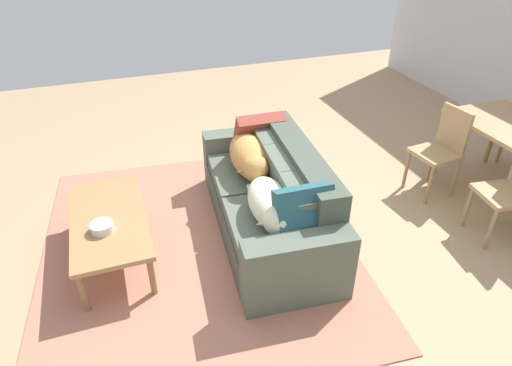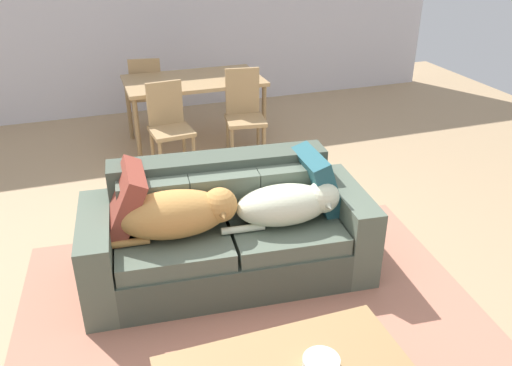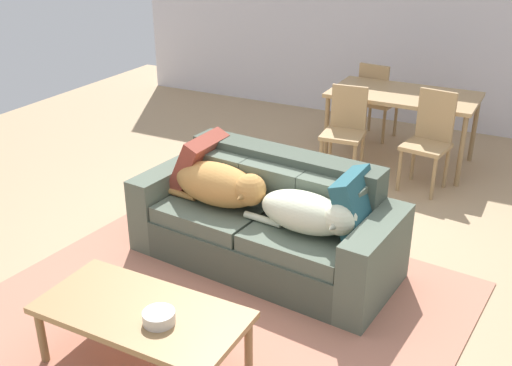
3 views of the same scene
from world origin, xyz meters
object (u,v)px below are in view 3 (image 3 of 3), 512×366
throw_pillow_by_right_arm (357,206)px  dining_chair_near_left (345,127)px  bowl_on_coffee_table (159,317)px  dining_table (404,99)px  couch (267,223)px  throw_pillow_by_left_arm (198,162)px  dining_chair_near_right (430,137)px  coffee_table (142,316)px  dog_on_left_cushion (221,185)px  dog_on_right_cushion (310,213)px  dining_chair_far_left (376,98)px

throw_pillow_by_right_arm → dining_chair_near_left: bearing=111.9°
bowl_on_coffee_table → dining_table: 3.97m
couch → bowl_on_coffee_table: couch is taller
throw_pillow_by_left_arm → throw_pillow_by_right_arm: size_ratio=1.06×
dining_chair_near_right → dining_chair_near_left: bearing=-165.7°
bowl_on_coffee_table → dining_chair_near_left: (-0.12, 3.32, 0.07)m
throw_pillow_by_left_arm → coffee_table: size_ratio=0.39×
dining_chair_near_left → dining_chair_near_right: 0.82m
couch → throw_pillow_by_left_arm: size_ratio=4.38×
dog_on_left_cushion → throw_pillow_by_right_arm: (1.04, 0.07, 0.03)m
couch → throw_pillow_by_left_arm: bearing=175.7°
couch → dog_on_left_cushion: couch is taller
dog_on_right_cushion → throw_pillow_by_left_arm: throw_pillow_by_left_arm is taller
throw_pillow_by_right_arm → coffee_table: throw_pillow_by_right_arm is taller
dog_on_left_cushion → throw_pillow_by_right_arm: size_ratio=2.09×
throw_pillow_by_left_arm → dining_chair_far_left: 2.99m
coffee_table → dining_chair_far_left: (-0.00, 4.46, 0.14)m
couch → dining_chair_near_left: bearing=97.3°
dining_chair_near_left → dining_chair_near_right: bearing=1.0°
couch → dining_table: 2.55m
dog_on_right_cushion → throw_pillow_by_left_arm: bearing=170.6°
dining_chair_near_right → bowl_on_coffee_table: bearing=-93.4°
throw_pillow_by_left_arm → coffee_table: 1.66m
couch → dining_chair_near_left: dining_chair_near_left is taller
couch → dog_on_left_cushion: 0.45m
dining_chair_near_left → throw_pillow_by_left_arm: bearing=-114.7°
throw_pillow_by_left_arm → bowl_on_coffee_table: 1.75m
couch → dining_chair_far_left: dining_chair_far_left is taller
throw_pillow_by_left_arm → dog_on_left_cushion: bearing=-31.2°
dining_chair_near_left → dining_chair_near_right: size_ratio=0.96×
dog_on_right_cushion → dining_chair_near_right: size_ratio=0.89×
throw_pillow_by_right_arm → dining_table: (-0.35, 2.51, 0.05)m
dog_on_right_cushion → throw_pillow_by_right_arm: throw_pillow_by_right_arm is taller
dog_on_right_cushion → dining_table: size_ratio=0.57×
throw_pillow_by_left_arm → dining_chair_near_right: size_ratio=0.50×
dog_on_left_cushion → dining_table: 2.68m
bowl_on_coffee_table → dining_chair_near_left: dining_chair_near_left is taller
throw_pillow_by_left_arm → dining_chair_near_right: (1.44, 1.84, -0.13)m
dog_on_right_cushion → dining_chair_near_right: bearing=86.2°
coffee_table → throw_pillow_by_right_arm: bearing=60.2°
coffee_table → couch: bearing=85.7°
coffee_table → bowl_on_coffee_table: bearing=-16.9°
throw_pillow_by_right_arm → coffee_table: bearing=-119.8°
dining_chair_far_left → coffee_table: bearing=97.9°
dining_chair_near_right → dining_chair_far_left: bearing=136.7°
throw_pillow_by_left_arm → dining_table: throw_pillow_by_left_arm is taller
couch → dog_on_left_cushion: (-0.35, -0.09, 0.28)m
dog_on_left_cushion → throw_pillow_by_left_arm: size_ratio=1.98×
dog_on_left_cushion → dog_on_right_cushion: 0.76m
coffee_table → dining_chair_near_left: (0.05, 3.27, 0.14)m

